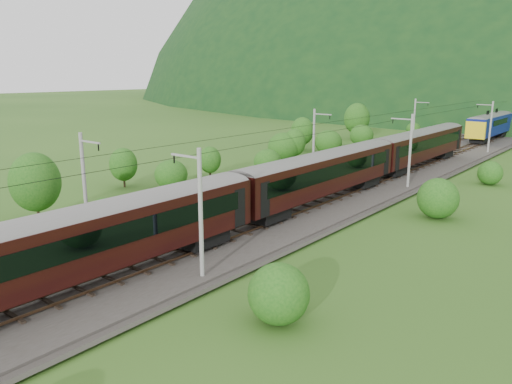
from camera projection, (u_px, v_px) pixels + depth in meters
The scene contains 14 objects.
ground at pixel (140, 257), 34.87m from camera, with size 600.00×600.00×0.00m, color #2D551A.
railbed at pixel (234, 223), 42.39m from camera, with size 14.00×220.00×0.30m, color #38332D.
track_left at pixel (214, 215), 43.81m from camera, with size 2.40×220.00×0.27m.
track_right at pixel (256, 226), 40.87m from camera, with size 2.40×220.00×0.27m.
catenary_left at pixel (314, 140), 61.76m from camera, with size 2.54×192.28×8.00m.
catenary_right at pixel (410, 149), 54.26m from camera, with size 2.54×192.28×8.00m.
overhead_wires at pixel (233, 142), 40.78m from camera, with size 4.83×198.00×0.03m.
mountain_ridge at pixel (386, 92), 335.06m from camera, with size 336.00×280.00×132.00m, color #113315.
train at pixel (235, 190), 38.11m from camera, with size 3.29×156.17×5.73m.
hazard_post_near at pixel (374, 168), 62.70m from camera, with size 0.15×0.15×1.37m, color red.
hazard_post_far at pixel (366, 170), 60.41m from camera, with size 0.18×0.18×1.70m, color red.
signal at pixel (412, 142), 81.14m from camera, with size 0.24×0.24×2.14m.
vegetation_left at pixel (184, 162), 56.81m from camera, with size 13.19×145.20×7.00m.
vegetation_right at pixel (347, 255), 31.37m from camera, with size 4.57×102.01×3.24m.
Camera 1 is at (27.01, -20.39, 12.57)m, focal length 35.00 mm.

